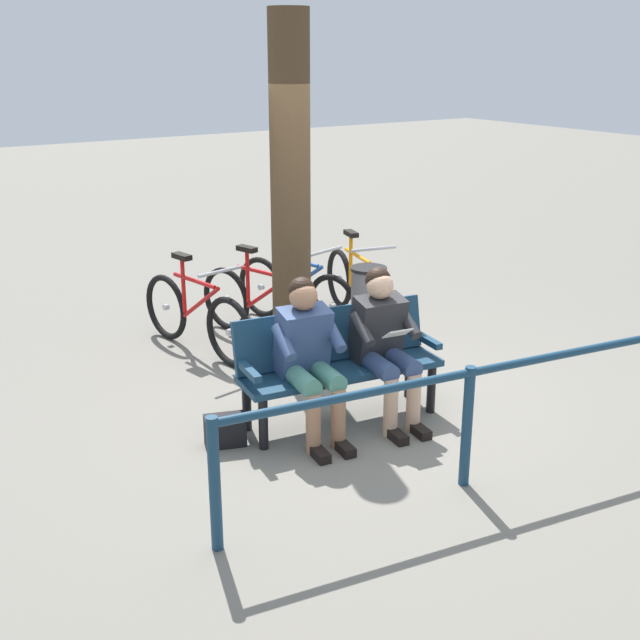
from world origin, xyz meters
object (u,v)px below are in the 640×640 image
(person_companion, at_px, (308,351))
(bicycle_green, at_px, (295,294))
(bicycle_silver, at_px, (261,306))
(bicycle_purple, at_px, (196,316))
(tree_trunk, at_px, (291,198))
(bicycle_red, at_px, (357,288))
(person_reading, at_px, (384,338))
(handbag, at_px, (225,430))
(bench, at_px, (337,357))
(litter_bin, at_px, (368,306))

(person_companion, height_order, bicycle_green, person_companion)
(bicycle_silver, height_order, bicycle_purple, same)
(person_companion, relative_size, bicycle_silver, 0.74)
(person_companion, bearing_deg, bicycle_silver, -101.86)
(tree_trunk, distance_m, bicycle_red, 1.85)
(person_reading, height_order, bicycle_silver, person_reading)
(handbag, bearing_deg, bicycle_purple, -109.40)
(bench, distance_m, bicycle_purple, 1.95)
(litter_bin, relative_size, bicycle_purple, 0.47)
(person_reading, relative_size, person_companion, 1.00)
(person_companion, distance_m, handbag, 0.84)
(handbag, xyz_separation_m, bicycle_green, (-1.83, -1.97, 0.24))
(bench, distance_m, handbag, 1.04)
(handbag, bearing_deg, bicycle_silver, -126.49)
(person_reading, distance_m, bicycle_silver, 2.08)
(handbag, relative_size, tree_trunk, 0.10)
(person_reading, relative_size, bicycle_red, 0.73)
(tree_trunk, bearing_deg, person_reading, 90.24)
(litter_bin, distance_m, bicycle_purple, 1.66)
(bicycle_green, bearing_deg, litter_bin, 4.82)
(bicycle_purple, bearing_deg, bicycle_red, 76.62)
(bicycle_silver, bearing_deg, person_reading, -17.80)
(bicycle_red, bearing_deg, handbag, -41.18)
(bench, relative_size, person_companion, 1.37)
(person_companion, distance_m, bicycle_silver, 2.11)
(person_companion, height_order, bicycle_purple, person_companion)
(bench, relative_size, person_reading, 1.37)
(person_companion, relative_size, litter_bin, 1.52)
(handbag, bearing_deg, person_reading, 168.37)
(tree_trunk, bearing_deg, bicycle_green, -123.47)
(bicycle_red, bearing_deg, tree_trunk, -47.51)
(bicycle_silver, bearing_deg, tree_trunk, -22.10)
(tree_trunk, distance_m, bicycle_green, 1.59)
(person_reading, xyz_separation_m, bicycle_green, (-0.57, -2.23, -0.31))
(litter_bin, bearing_deg, bicycle_red, -117.81)
(tree_trunk, relative_size, bicycle_red, 1.88)
(bicycle_silver, xyz_separation_m, bicycle_purple, (0.67, -0.07, 0.00))
(tree_trunk, distance_m, litter_bin, 1.45)
(tree_trunk, relative_size, bicycle_purple, 1.86)
(person_reading, bearing_deg, bicycle_purple, -66.39)
(person_reading, xyz_separation_m, bicycle_purple, (0.60, -2.13, -0.31))
(bicycle_silver, bearing_deg, bicycle_red, 73.56)
(person_reading, height_order, litter_bin, person_reading)
(bench, relative_size, bicycle_silver, 1.01)
(bicycle_red, relative_size, bicycle_purple, 0.99)
(person_reading, xyz_separation_m, handbag, (1.26, -0.26, -0.54))
(bench, relative_size, bicycle_purple, 0.99)
(bicycle_green, distance_m, bicycle_purple, 1.18)
(bench, xyz_separation_m, bicycle_red, (-1.53, -1.84, -0.15))
(person_companion, xyz_separation_m, bicycle_silver, (-0.71, -1.97, -0.30))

